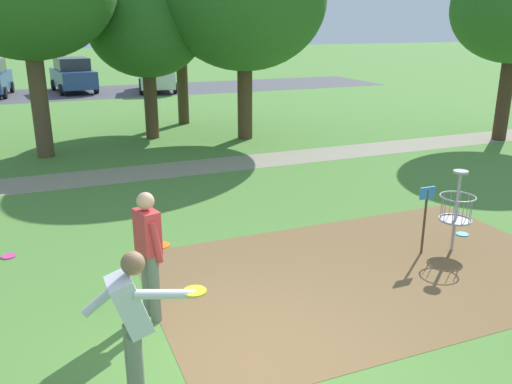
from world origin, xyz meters
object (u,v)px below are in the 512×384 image
Objects in this scene: player_waiting_left at (149,249)px; parked_car_center_right at (73,75)px; player_throwing at (133,324)px; tree_near_left at (179,8)px; parked_car_rightmost at (157,74)px; tree_mid_left at (244,0)px; tree_far_center at (146,28)px; disc_golf_basket at (453,208)px; frisbee_near_basket at (9,256)px; frisbee_mid_grass at (462,234)px.

player_waiting_left is 25.06m from parked_car_center_right.
tree_near_left is at bearing 73.50° from player_throwing.
player_throwing is 1.00× the size of player_waiting_left.
parked_car_center_right is 4.54m from parked_car_rightmost.
tree_mid_left is 3.19m from tree_far_center.
disc_golf_basket is 25.18m from parked_car_center_right.
tree_near_left reaches higher than parked_car_rightmost.
frisbee_near_basket is (-1.32, 4.47, -0.98)m from player_throwing.
tree_far_center is at bearing 77.67° from player_throwing.
parked_car_rightmost reaches higher than player_throwing.
parked_car_center_right reaches higher than disc_golf_basket.
frisbee_mid_grass is 0.03× the size of tree_mid_left.
tree_far_center is at bearing 156.41° from tree_mid_left.
tree_mid_left is (0.11, 9.78, 3.57)m from disc_golf_basket.
frisbee_mid_grass is 0.04× the size of tree_near_left.
player_waiting_left is 11.75m from tree_mid_left.
tree_mid_left reaches higher than disc_golf_basket.
player_waiting_left reaches higher than frisbee_near_basket.
disc_golf_basket is 11.67m from tree_far_center.
player_throwing is at bearing -92.90° from parked_car_center_right.
tree_mid_left is at bearing 89.37° from disc_golf_basket.
tree_mid_left is 1.28× the size of tree_far_center.
tree_near_left is at bearing 52.79° from tree_far_center.
parked_car_center_right is (-4.30, 15.05, -3.41)m from tree_mid_left.
tree_mid_left is (5.16, 10.00, 3.36)m from player_waiting_left.
player_waiting_left reaches higher than frisbee_mid_grass.
disc_golf_basket is 10.41m from tree_mid_left.
frisbee_near_basket is at bearing -96.85° from parked_car_center_right.
player_waiting_left reaches higher than disc_golf_basket.
player_waiting_left is (0.49, 1.71, -0.02)m from player_throwing.
frisbee_mid_grass is at bearing 31.95° from disc_golf_basket.
tree_far_center is (-3.43, 10.57, 3.50)m from frisbee_mid_grass.
tree_far_center reaches higher than frisbee_near_basket.
parked_car_center_right is at bearing 105.01° from tree_near_left.
tree_mid_left is 16.01m from parked_car_center_right.
frisbee_near_basket is (-1.81, 2.76, -0.96)m from player_waiting_left.
player_throwing reaches higher than frisbee_near_basket.
parked_car_rightmost is at bearing 71.48° from frisbee_near_basket.
parked_car_rightmost is at bearing 89.69° from disc_golf_basket.
frisbee_mid_grass is at bearing 6.62° from player_waiting_left.
tree_mid_left is 1.46× the size of parked_car_rightmost.
player_throwing is 0.38× the size of parked_car_rightmost.
parked_car_rightmost is (2.84, 12.40, -2.59)m from tree_far_center.
tree_near_left is (-1.79, 12.74, 4.16)m from frisbee_mid_grass.
disc_golf_basket is 1.12m from frisbee_mid_grass.
tree_mid_left reaches higher than tree_far_center.
tree_near_left reaches higher than player_waiting_left.
parked_car_center_right and parked_car_rightmost have the same top height.
frisbee_near_basket is 0.05× the size of parked_car_rightmost.
player_waiting_left is 24.20m from parked_car_rightmost.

